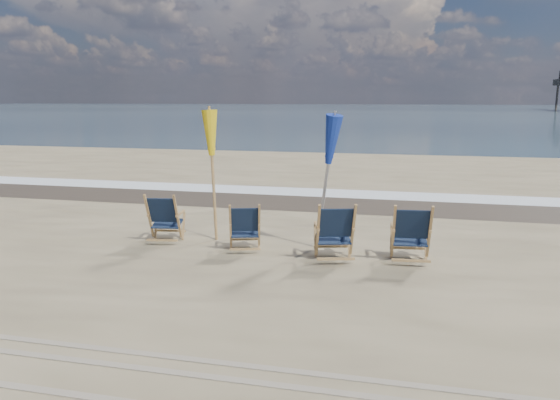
% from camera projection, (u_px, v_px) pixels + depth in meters
% --- Properties ---
extents(ocean, '(400.00, 400.00, 0.00)m').
position_uv_depth(ocean, '(403.00, 110.00, 130.16)').
color(ocean, '#3D5465').
rests_on(ocean, ground).
extents(surf_foam, '(200.00, 1.40, 0.01)m').
position_uv_depth(surf_foam, '(329.00, 193.00, 15.76)').
color(surf_foam, silver).
rests_on(surf_foam, ground).
extents(wet_sand_strip, '(200.00, 2.60, 0.00)m').
position_uv_depth(wet_sand_strip, '(321.00, 202.00, 14.33)').
color(wet_sand_strip, '#42362A').
rests_on(wet_sand_strip, ground).
extents(tire_tracks, '(80.00, 1.30, 0.01)m').
position_uv_depth(tire_tracks, '(156.00, 387.00, 5.15)').
color(tire_tracks, gray).
rests_on(tire_tracks, ground).
extents(beach_chair_0, '(0.72, 0.79, 0.98)m').
position_uv_depth(beach_chair_0, '(178.00, 219.00, 10.14)').
color(beach_chair_0, '#121E35').
rests_on(beach_chair_0, ground).
extents(beach_chair_1, '(0.75, 0.79, 0.90)m').
position_uv_depth(beach_chair_1, '(259.00, 228.00, 9.61)').
color(beach_chair_1, '#121E35').
rests_on(beach_chair_1, ground).
extents(beach_chair_2, '(0.83, 0.89, 1.03)m').
position_uv_depth(beach_chair_2, '(353.00, 233.00, 8.98)').
color(beach_chair_2, '#121E35').
rests_on(beach_chair_2, ground).
extents(beach_chair_3, '(0.73, 0.80, 1.03)m').
position_uv_depth(beach_chair_3, '(430.00, 235.00, 8.83)').
color(beach_chair_3, '#121E35').
rests_on(beach_chair_3, ground).
extents(umbrella_yellow, '(0.30, 0.30, 2.46)m').
position_uv_depth(umbrella_yellow, '(212.00, 140.00, 10.25)').
color(umbrella_yellow, '#A77E4A').
rests_on(umbrella_yellow, ground).
extents(umbrella_blue, '(0.30, 0.30, 2.44)m').
position_uv_depth(umbrella_blue, '(325.00, 145.00, 9.49)').
color(umbrella_blue, '#A5A5AD').
rests_on(umbrella_blue, ground).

